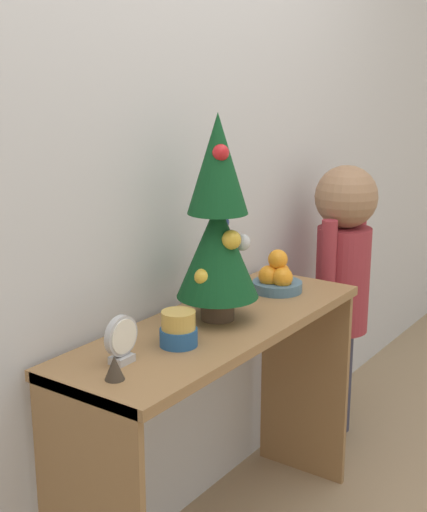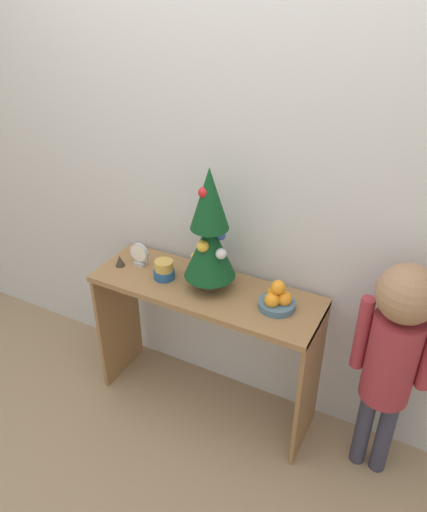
{
  "view_description": "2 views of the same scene",
  "coord_description": "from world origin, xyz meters",
  "px_view_note": "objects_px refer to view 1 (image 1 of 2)",
  "views": [
    {
      "loc": [
        -1.64,
        -0.93,
        1.47
      ],
      "look_at": [
        -0.07,
        0.16,
        0.98
      ],
      "focal_mm": 50.0,
      "sensor_mm": 36.0,
      "label": 1
    },
    {
      "loc": [
        0.95,
        -1.53,
        2.13
      ],
      "look_at": [
        0.06,
        0.16,
        0.97
      ],
      "focal_mm": 35.0,
      "sensor_mm": 36.0,
      "label": 2
    }
  ],
  "objects_px": {
    "desk_clock": "(122,340)",
    "child_figure": "(343,263)",
    "figurine": "(114,368)",
    "fruit_bowl": "(277,278)",
    "mini_tree": "(218,222)",
    "singing_bowl": "(178,329)"
  },
  "relations": [
    {
      "from": "figurine",
      "to": "child_figure",
      "type": "bearing_deg",
      "value": 1.62
    },
    {
      "from": "figurine",
      "to": "child_figure",
      "type": "distance_m",
      "value": 1.36
    },
    {
      "from": "mini_tree",
      "to": "singing_bowl",
      "type": "height_order",
      "value": "mini_tree"
    },
    {
      "from": "figurine",
      "to": "child_figure",
      "type": "relative_size",
      "value": 0.05
    },
    {
      "from": "singing_bowl",
      "to": "figurine",
      "type": "height_order",
      "value": "singing_bowl"
    },
    {
      "from": "figurine",
      "to": "singing_bowl",
      "type": "bearing_deg",
      "value": 2.04
    },
    {
      "from": "singing_bowl",
      "to": "desk_clock",
      "type": "bearing_deg",
      "value": 166.01
    },
    {
      "from": "desk_clock",
      "to": "child_figure",
      "type": "bearing_deg",
      "value": -0.65
    },
    {
      "from": "child_figure",
      "to": "desk_clock",
      "type": "bearing_deg",
      "value": 179.35
    },
    {
      "from": "fruit_bowl",
      "to": "singing_bowl",
      "type": "xyz_separation_m",
      "value": [
        -0.58,
        -0.03,
        -0.0
      ]
    },
    {
      "from": "figurine",
      "to": "fruit_bowl",
      "type": "bearing_deg",
      "value": 2.65
    },
    {
      "from": "desk_clock",
      "to": "fruit_bowl",
      "type": "bearing_deg",
      "value": -1.09
    },
    {
      "from": "mini_tree",
      "to": "singing_bowl",
      "type": "bearing_deg",
      "value": -171.65
    },
    {
      "from": "desk_clock",
      "to": "singing_bowl",
      "type": "bearing_deg",
      "value": -13.99
    },
    {
      "from": "mini_tree",
      "to": "desk_clock",
      "type": "bearing_deg",
      "value": 178.68
    },
    {
      "from": "fruit_bowl",
      "to": "desk_clock",
      "type": "height_order",
      "value": "fruit_bowl"
    },
    {
      "from": "singing_bowl",
      "to": "desk_clock",
      "type": "xyz_separation_m",
      "value": [
        -0.18,
        0.04,
        0.02
      ]
    },
    {
      "from": "desk_clock",
      "to": "figurine",
      "type": "xyz_separation_m",
      "value": [
        -0.09,
        -0.05,
        -0.03
      ]
    },
    {
      "from": "mini_tree",
      "to": "fruit_bowl",
      "type": "distance_m",
      "value": 0.42
    },
    {
      "from": "fruit_bowl",
      "to": "singing_bowl",
      "type": "bearing_deg",
      "value": -177.08
    },
    {
      "from": "singing_bowl",
      "to": "child_figure",
      "type": "xyz_separation_m",
      "value": [
        1.1,
        0.03,
        -0.06
      ]
    },
    {
      "from": "singing_bowl",
      "to": "child_figure",
      "type": "relative_size",
      "value": 0.09
    }
  ]
}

